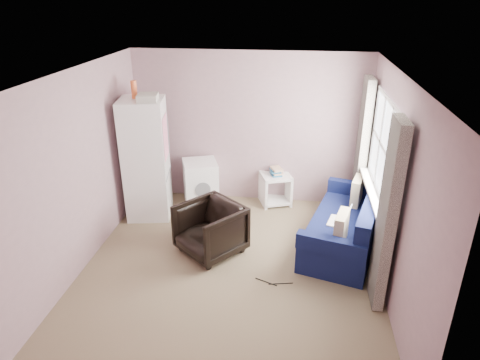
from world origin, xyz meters
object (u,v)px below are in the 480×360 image
object	(u,v)px
side_table	(275,187)
sofa	(348,227)
armchair	(210,227)
fridge	(146,159)
washing_machine	(201,182)

from	to	relation	value
side_table	sofa	xyz separation A→B (m)	(1.09, -1.21, 0.01)
armchair	sofa	bearing A→B (deg)	52.35
fridge	sofa	world-z (taller)	fridge
fridge	side_table	bearing A→B (deg)	8.28
sofa	washing_machine	bearing A→B (deg)	172.11
side_table	sofa	distance (m)	1.63
armchair	side_table	xyz separation A→B (m)	(0.79, 1.62, -0.09)
armchair	sofa	size ratio (longest dim) A/B	0.38
fridge	side_table	size ratio (longest dim) A/B	3.32
armchair	washing_machine	size ratio (longest dim) A/B	1.04
armchair	washing_machine	bearing A→B (deg)	147.59
sofa	fridge	bearing A→B (deg)	-174.63
washing_machine	sofa	size ratio (longest dim) A/B	0.37
sofa	side_table	bearing A→B (deg)	147.57
fridge	sofa	bearing A→B (deg)	-20.40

